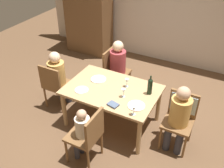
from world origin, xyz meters
TOP-DOWN VIEW (x-y plane):
  - ground_plane at (0.00, 0.00)m, footprint 10.00×10.00m
  - rear_room_partition at (0.00, 2.71)m, footprint 6.40×0.12m
  - armoire_cabinet at (-1.86, 2.26)m, footprint 1.18×0.62m
  - dining_table at (0.00, 0.00)m, footprint 1.51×1.02m
  - chair_left_end at (-1.14, -0.09)m, footprint 0.44×0.44m
  - chair_right_end at (1.14, 0.12)m, footprint 0.44×0.46m
  - chair_far_left at (-0.43, 0.89)m, footprint 0.44×0.44m
  - chair_near at (0.09, -0.89)m, footprint 0.44×0.44m
  - person_woman_host at (-1.14, 0.03)m, footprint 0.31×0.35m
  - person_man_bearded at (1.14, -0.03)m, footprint 0.31×0.35m
  - person_man_guest at (-0.31, 0.89)m, footprint 0.36×0.31m
  - person_child_small at (-0.02, -0.89)m, footprint 0.25×0.22m
  - wine_bottle_tall_green at (0.58, 0.17)m, footprint 0.08×0.08m
  - wine_glass_near_left at (0.25, -0.10)m, footprint 0.07×0.07m
  - wine_glass_centre at (0.18, 0.18)m, footprint 0.07×0.07m
  - wine_glass_near_right at (0.57, -0.41)m, footprint 0.07×0.07m
  - dinner_plate_host at (-0.34, 0.14)m, footprint 0.26×0.26m
  - dinner_plate_guest_left at (0.53, -0.22)m, footprint 0.26×0.26m
  - dinner_plate_guest_right at (-0.42, -0.26)m, footprint 0.22×0.22m
  - folded_napkin at (0.21, -0.37)m, footprint 0.18×0.15m

SIDE VIEW (x-z plane):
  - ground_plane at x=0.00m, z-range 0.00..0.00m
  - chair_left_end at x=-1.14m, z-range 0.07..0.99m
  - chair_far_left at x=-0.43m, z-range 0.07..0.99m
  - chair_near at x=0.09m, z-range 0.07..0.99m
  - person_child_small at x=-0.02m, z-range 0.09..1.03m
  - chair_right_end at x=1.14m, z-range 0.13..1.05m
  - dining_table at x=0.00m, z-range 0.28..1.01m
  - person_woman_host at x=-1.14m, z-range 0.09..1.22m
  - person_man_bearded at x=1.14m, z-range 0.09..1.22m
  - person_man_guest at x=-0.31m, z-range 0.09..1.24m
  - dinner_plate_host at x=-0.34m, z-range 0.73..0.74m
  - dinner_plate_guest_left at x=0.53m, z-range 0.73..0.74m
  - dinner_plate_guest_right at x=-0.42m, z-range 0.73..0.74m
  - folded_napkin at x=0.21m, z-range 0.73..0.76m
  - wine_glass_near_left at x=0.25m, z-range 0.76..0.91m
  - wine_glass_centre at x=0.18m, z-range 0.76..0.91m
  - wine_glass_near_right at x=0.57m, z-range 0.76..0.91m
  - wine_bottle_tall_green at x=0.58m, z-range 0.71..1.04m
  - armoire_cabinet at x=-1.86m, z-range 0.01..2.19m
  - rear_room_partition at x=0.00m, z-range 0.00..2.70m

